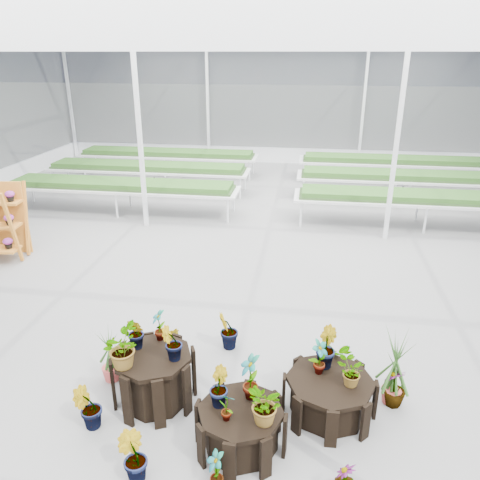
# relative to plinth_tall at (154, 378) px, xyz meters

# --- Properties ---
(ground_plane) EXTENTS (24.00, 24.00, 0.00)m
(ground_plane) POSITION_rel_plinth_tall_xyz_m (0.71, 2.27, -0.35)
(ground_plane) COLOR gray
(ground_plane) RESTS_ON ground
(greenhouse_shell) EXTENTS (18.00, 24.00, 4.50)m
(greenhouse_shell) POSITION_rel_plinth_tall_xyz_m (0.71, 2.27, 1.90)
(greenhouse_shell) COLOR white
(greenhouse_shell) RESTS_ON ground
(steel_frame) EXTENTS (18.00, 24.00, 4.50)m
(steel_frame) POSITION_rel_plinth_tall_xyz_m (0.71, 2.27, 1.90)
(steel_frame) COLOR silver
(steel_frame) RESTS_ON ground
(nursery_benches) EXTENTS (16.00, 7.00, 0.84)m
(nursery_benches) POSITION_rel_plinth_tall_xyz_m (0.71, 9.47, 0.07)
(nursery_benches) COLOR silver
(nursery_benches) RESTS_ON ground
(plinth_tall) EXTENTS (1.32, 1.32, 0.70)m
(plinth_tall) POSITION_rel_plinth_tall_xyz_m (0.00, 0.00, 0.00)
(plinth_tall) COLOR black
(plinth_tall) RESTS_ON ground
(plinth_mid) EXTENTS (1.08, 1.08, 0.53)m
(plinth_mid) POSITION_rel_plinth_tall_xyz_m (1.20, -0.60, -0.08)
(plinth_mid) COLOR black
(plinth_mid) RESTS_ON ground
(plinth_low) EXTENTS (1.14, 1.14, 0.50)m
(plinth_low) POSITION_rel_plinth_tall_xyz_m (2.20, 0.10, -0.10)
(plinth_low) COLOR black
(plinth_low) RESTS_ON ground
(nursery_plants) EXTENTS (4.15, 2.82, 1.20)m
(nursery_plants) POSITION_rel_plinth_tall_xyz_m (1.17, 0.14, 0.18)
(nursery_plants) COLOR #2A511D
(nursery_plants) RESTS_ON ground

